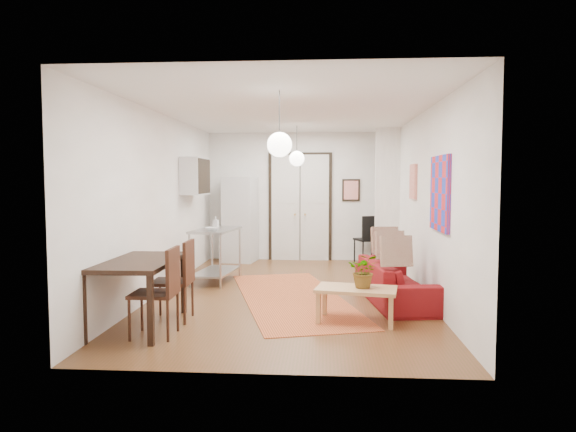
# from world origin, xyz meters

# --- Properties ---
(floor) EXTENTS (7.00, 7.00, 0.00)m
(floor) POSITION_xyz_m (0.00, 0.00, 0.00)
(floor) COLOR brown
(floor) RESTS_ON ground
(ceiling) EXTENTS (4.20, 7.00, 0.02)m
(ceiling) POSITION_xyz_m (0.00, 0.00, 2.90)
(ceiling) COLOR silver
(ceiling) RESTS_ON wall_back
(wall_back) EXTENTS (4.20, 0.02, 2.90)m
(wall_back) POSITION_xyz_m (0.00, 3.50, 1.45)
(wall_back) COLOR white
(wall_back) RESTS_ON floor
(wall_front) EXTENTS (4.20, 0.02, 2.90)m
(wall_front) POSITION_xyz_m (0.00, -3.50, 1.45)
(wall_front) COLOR white
(wall_front) RESTS_ON floor
(wall_left) EXTENTS (0.02, 7.00, 2.90)m
(wall_left) POSITION_xyz_m (-2.10, 0.00, 1.45)
(wall_left) COLOR white
(wall_left) RESTS_ON floor
(wall_right) EXTENTS (0.02, 7.00, 2.90)m
(wall_right) POSITION_xyz_m (2.10, 0.00, 1.45)
(wall_right) COLOR white
(wall_right) RESTS_ON floor
(double_doors) EXTENTS (1.44, 0.06, 2.50)m
(double_doors) POSITION_xyz_m (0.00, 3.46, 1.20)
(double_doors) COLOR silver
(double_doors) RESTS_ON wall_back
(stub_partition) EXTENTS (0.50, 0.10, 2.90)m
(stub_partition) POSITION_xyz_m (1.85, 2.55, 1.45)
(stub_partition) COLOR white
(stub_partition) RESTS_ON floor
(wall_cabinet) EXTENTS (0.35, 1.00, 0.70)m
(wall_cabinet) POSITION_xyz_m (-1.92, 1.50, 1.90)
(wall_cabinet) COLOR silver
(wall_cabinet) RESTS_ON wall_left
(painting_popart) EXTENTS (0.05, 1.00, 1.00)m
(painting_popart) POSITION_xyz_m (2.08, -1.25, 1.65)
(painting_popart) COLOR red
(painting_popart) RESTS_ON wall_right
(painting_abstract) EXTENTS (0.05, 0.50, 0.60)m
(painting_abstract) POSITION_xyz_m (2.08, 0.80, 1.80)
(painting_abstract) COLOR beige
(painting_abstract) RESTS_ON wall_right
(poster_back) EXTENTS (0.40, 0.03, 0.50)m
(poster_back) POSITION_xyz_m (1.15, 3.47, 1.60)
(poster_back) COLOR red
(poster_back) RESTS_ON wall_back
(print_left) EXTENTS (0.03, 0.44, 0.54)m
(print_left) POSITION_xyz_m (-2.07, 2.00, 1.95)
(print_left) COLOR #8E613B
(print_left) RESTS_ON wall_left
(pendant_back) EXTENTS (0.30, 0.30, 0.80)m
(pendant_back) POSITION_xyz_m (0.00, 2.00, 2.25)
(pendant_back) COLOR white
(pendant_back) RESTS_ON ceiling
(pendant_front) EXTENTS (0.30, 0.30, 0.80)m
(pendant_front) POSITION_xyz_m (0.00, -2.00, 2.25)
(pendant_front) COLOR white
(pendant_front) RESTS_ON ceiling
(kilim_rug) EXTENTS (2.45, 4.18, 0.01)m
(kilim_rug) POSITION_xyz_m (0.06, -0.35, 0.00)
(kilim_rug) COLOR #C65C31
(kilim_rug) RESTS_ON floor
(sofa) EXTENTS (1.11, 2.20, 0.61)m
(sofa) POSITION_xyz_m (1.63, -0.49, 0.31)
(sofa) COLOR maroon
(sofa) RESTS_ON floor
(coffee_table) EXTENTS (1.10, 0.74, 0.45)m
(coffee_table) POSITION_xyz_m (0.96, -1.65, 0.39)
(coffee_table) COLOR tan
(coffee_table) RESTS_ON floor
(potted_plant) EXTENTS (0.45, 0.41, 0.44)m
(potted_plant) POSITION_xyz_m (1.06, -1.65, 0.67)
(potted_plant) COLOR #33682E
(potted_plant) RESTS_ON coffee_table
(kitchen_counter) EXTENTS (0.76, 1.31, 0.96)m
(kitchen_counter) POSITION_xyz_m (-1.39, 0.82, 0.63)
(kitchen_counter) COLOR #A1A4A6
(kitchen_counter) RESTS_ON floor
(bowl) EXTENTS (0.25, 0.25, 0.06)m
(bowl) POSITION_xyz_m (-1.39, 0.52, 0.98)
(bowl) COLOR silver
(bowl) RESTS_ON kitchen_counter
(soap_bottle) EXTENTS (0.10, 0.10, 0.20)m
(soap_bottle) POSITION_xyz_m (-1.44, 1.07, 1.06)
(soap_bottle) COLOR teal
(soap_bottle) RESTS_ON kitchen_counter
(fridge) EXTENTS (0.75, 0.75, 1.89)m
(fridge) POSITION_xyz_m (-1.33, 3.15, 0.95)
(fridge) COLOR silver
(fridge) RESTS_ON floor
(dining_table) EXTENTS (0.89, 1.54, 0.84)m
(dining_table) POSITION_xyz_m (-1.75, -2.06, 0.75)
(dining_table) COLOR black
(dining_table) RESTS_ON floor
(dining_chair_near) EXTENTS (0.51, 0.71, 1.04)m
(dining_chair_near) POSITION_xyz_m (-1.44, -1.60, 0.61)
(dining_chair_near) COLOR #331910
(dining_chair_near) RESTS_ON floor
(dining_chair_far) EXTENTS (0.51, 0.71, 1.04)m
(dining_chair_far) POSITION_xyz_m (-1.44, -2.30, 0.61)
(dining_chair_far) COLOR #331910
(dining_chair_far) RESTS_ON floor
(black_side_chair) EXTENTS (0.63, 0.65, 1.05)m
(black_side_chair) POSITION_xyz_m (1.50, 3.25, 0.62)
(black_side_chair) COLOR black
(black_side_chair) RESTS_ON floor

